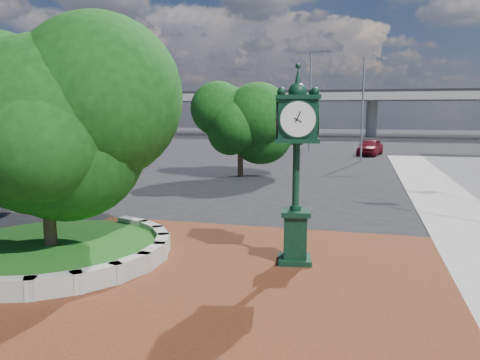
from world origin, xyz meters
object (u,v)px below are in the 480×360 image
post_clock (296,158)px  parked_car (370,147)px  street_lamp_far (313,93)px  street_lamp_near (365,101)px

post_clock → parked_car: post_clock is taller
post_clock → street_lamp_far: 37.48m
street_lamp_far → parked_car: bearing=-28.8°
post_clock → street_lamp_far: street_lamp_far is taller
street_lamp_far → post_clock: bearing=-84.7°
post_clock → street_lamp_near: (1.85, 28.08, 2.10)m
post_clock → parked_car: 34.08m
parked_car → street_lamp_near: street_lamp_near is taller
street_lamp_near → street_lamp_far: size_ratio=0.84×
parked_car → street_lamp_far: 8.59m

